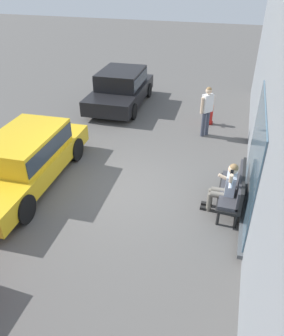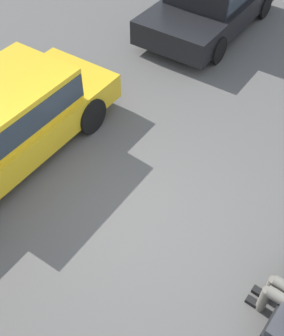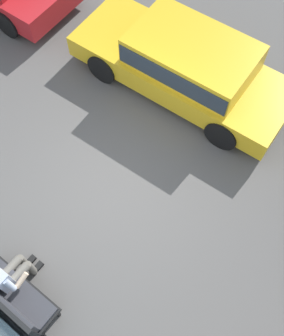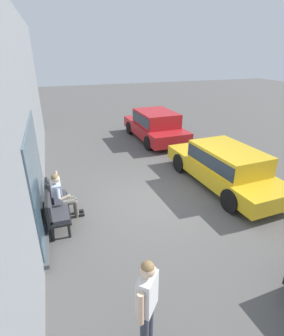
{
  "view_description": "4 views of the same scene",
  "coord_description": "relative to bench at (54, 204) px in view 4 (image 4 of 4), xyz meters",
  "views": [
    {
      "loc": [
        6.59,
        2.6,
        5.09
      ],
      "look_at": [
        0.02,
        0.62,
        0.81
      ],
      "focal_mm": 35.0,
      "sensor_mm": 36.0,
      "label": 1
    },
    {
      "loc": [
        3.08,
        2.6,
        5.36
      ],
      "look_at": [
        -0.34,
        -0.0,
        0.76
      ],
      "focal_mm": 45.0,
      "sensor_mm": 36.0,
      "label": 2
    },
    {
      "loc": [
        -2.57,
        2.6,
        7.33
      ],
      "look_at": [
        -0.58,
        0.04,
        1.08
      ],
      "focal_mm": 45.0,
      "sensor_mm": 36.0,
      "label": 3
    },
    {
      "loc": [
        -6.32,
        2.6,
        4.22
      ],
      "look_at": [
        0.31,
        0.35,
        1.05
      ],
      "focal_mm": 28.0,
      "sensor_mm": 36.0,
      "label": 4
    }
  ],
  "objects": [
    {
      "name": "ground_plane",
      "position": [
        0.1,
        -2.9,
        -0.57
      ],
      "size": [
        60.0,
        60.0,
        0.0
      ],
      "primitive_type": "plane",
      "color": "#565451"
    },
    {
      "name": "pedestrian_standing",
      "position": [
        -3.82,
        -1.19,
        0.46
      ],
      "size": [
        0.43,
        0.4,
        1.73
      ],
      "color": "#383D4C",
      "rests_on": "ground_plane"
    },
    {
      "name": "parked_car_far",
      "position": [
        5.76,
        -5.07,
        0.24
      ],
      "size": [
        4.48,
        2.09,
        1.48
      ],
      "color": "red",
      "rests_on": "ground_plane"
    },
    {
      "name": "building_facade",
      "position": [
        0.1,
        0.5,
        2.05
      ],
      "size": [
        18.0,
        0.51,
        5.26
      ],
      "color": "gray",
      "rests_on": "ground_plane"
    },
    {
      "name": "parked_car_mid",
      "position": [
        0.38,
        -5.43,
        0.19
      ],
      "size": [
        4.78,
        2.0,
        1.37
      ],
      "color": "gold",
      "rests_on": "ground_plane"
    },
    {
      "name": "bench",
      "position": [
        0.0,
        0.0,
        0.0
      ],
      "size": [
        1.62,
        0.55,
        1.0
      ],
      "color": "black",
      "rests_on": "ground_plane"
    },
    {
      "name": "person_on_phone",
      "position": [
        0.18,
        -0.22,
        0.13
      ],
      "size": [
        0.73,
        0.74,
        1.33
      ],
      "color": "#6B665B",
      "rests_on": "ground_plane"
    }
  ]
}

